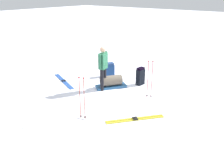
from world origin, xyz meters
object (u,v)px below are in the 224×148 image
backpack_large_dark (140,76)px  backpack_bright (110,70)px  ski_pair_far (64,81)px  ski_poles_planted_near (150,78)px  ski_pair_near (135,119)px  gear_sled (111,82)px  ski_poles_planted_far (82,96)px  skier_standing (103,66)px

backpack_large_dark → backpack_bright: backpack_large_dark is taller
ski_pair_far → ski_poles_planted_near: 3.81m
ski_pair_near → ski_poles_planted_near: size_ratio=1.09×
ski_pair_near → ski_pair_far: (4.11, -0.80, -0.00)m
ski_pair_far → backpack_bright: (-1.10, -1.74, 0.29)m
ski_poles_planted_near → gear_sled: size_ratio=1.11×
ski_pair_near → ski_poles_planted_far: size_ratio=1.13×
ski_poles_planted_near → skier_standing: bearing=14.2°
ski_pair_near → backpack_large_dark: backpack_large_dark is taller
gear_sled → backpack_bright: bearing=-48.9°
gear_sled → ski_pair_far: bearing=20.0°
ski_poles_planted_near → backpack_large_dark: bearing=-43.8°
ski_poles_planted_near → ski_poles_planted_far: (0.81, 2.54, -0.02)m
skier_standing → ski_pair_far: (1.88, 0.38, -0.94)m
ski_pair_far → ski_poles_planted_far: 3.39m
ski_poles_planted_far → backpack_bright: bearing=-63.3°
ski_pair_far → ski_poles_planted_far: ski_poles_planted_far is taller
ski_poles_planted_far → gear_sled: (0.85, -2.44, -0.51)m
ski_pair_near → backpack_large_dark: 2.87m
backpack_large_dark → ski_poles_planted_near: size_ratio=0.53×
gear_sled → ski_poles_planted_near: bearing=-176.6°
ski_pair_near → gear_sled: 2.62m
backpack_bright → ski_pair_far: bearing=57.8°
ski_pair_far → ski_pair_near: bearing=169.0°
backpack_large_dark → ski_poles_planted_near: 1.33m
ski_poles_planted_far → ski_poles_planted_near: bearing=-107.7°
ski_pair_far → ski_poles_planted_near: bearing=-167.3°
skier_standing → gear_sled: 0.82m
ski_pair_near → gear_sled: size_ratio=1.22×
ski_pair_far → gear_sled: (-1.99, -0.72, 0.21)m
ski_pair_far → gear_sled: 2.12m
backpack_bright → ski_pair_near: bearing=139.8°
skier_standing → backpack_large_dark: bearing=-122.9°
gear_sled → backpack_large_dark: bearing=-127.5°
ski_pair_near → gear_sled: gear_sled is taller
skier_standing → ski_pair_near: size_ratio=1.13×
ski_pair_near → ski_poles_planted_far: bearing=35.8°
backpack_bright → gear_sled: backpack_bright is taller
backpack_large_dark → gear_sled: backpack_large_dark is taller
ski_pair_far → backpack_large_dark: (-2.73, -1.70, 0.34)m
ski_pair_near → ski_poles_planted_near: bearing=-74.1°
backpack_bright → ski_poles_planted_far: size_ratio=0.46×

